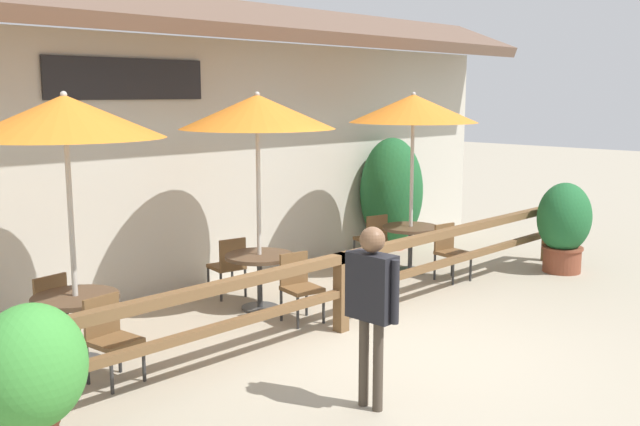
# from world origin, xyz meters

# --- Properties ---
(ground_plane) EXTENTS (60.00, 60.00, 0.00)m
(ground_plane) POSITION_xyz_m (0.00, 0.00, 0.00)
(ground_plane) COLOR #9E937F
(building_facade) EXTENTS (14.28, 1.49, 4.23)m
(building_facade) POSITION_xyz_m (-0.00, 4.10, 2.17)
(building_facade) COLOR #BCB7A8
(building_facade) RESTS_ON ground
(patio_railing) EXTENTS (10.40, 0.14, 0.95)m
(patio_railing) POSITION_xyz_m (0.00, 1.05, 0.70)
(patio_railing) COLOR brown
(patio_railing) RESTS_ON ground
(patio_umbrella_near) EXTENTS (1.99, 1.99, 2.84)m
(patio_umbrella_near) POSITION_xyz_m (-2.70, 2.31, 2.58)
(patio_umbrella_near) COLOR #B7B2A8
(patio_umbrella_near) RESTS_ON ground
(dining_table_near) EXTENTS (0.90, 0.90, 0.74)m
(dining_table_near) POSITION_xyz_m (-2.70, 2.31, 0.59)
(dining_table_near) COLOR #4C3826
(dining_table_near) RESTS_ON ground
(chair_near_streetside) EXTENTS (0.47, 0.47, 0.85)m
(chair_near_streetside) POSITION_xyz_m (-2.70, 1.63, 0.47)
(chair_near_streetside) COLOR brown
(chair_near_streetside) RESTS_ON ground
(chair_near_wallside) EXTENTS (0.48, 0.48, 0.85)m
(chair_near_wallside) POSITION_xyz_m (-2.73, 2.99, 0.47)
(chair_near_wallside) COLOR brown
(chair_near_wallside) RESTS_ON ground
(patio_umbrella_middle) EXTENTS (1.99, 1.99, 2.84)m
(patio_umbrella_middle) POSITION_xyz_m (-0.10, 2.42, 2.58)
(patio_umbrella_middle) COLOR #B7B2A8
(patio_umbrella_middle) RESTS_ON ground
(dining_table_middle) EXTENTS (0.90, 0.90, 0.74)m
(dining_table_middle) POSITION_xyz_m (-0.10, 2.42, 0.59)
(dining_table_middle) COLOR #4C3826
(dining_table_middle) RESTS_ON ground
(chair_middle_streetside) EXTENTS (0.49, 0.49, 0.85)m
(chair_middle_streetside) POSITION_xyz_m (-0.08, 1.69, 0.47)
(chair_middle_streetside) COLOR brown
(chair_middle_streetside) RESTS_ON ground
(chair_middle_wallside) EXTENTS (0.49, 0.49, 0.85)m
(chair_middle_wallside) POSITION_xyz_m (-0.05, 3.15, 0.47)
(chair_middle_wallside) COLOR brown
(chair_middle_wallside) RESTS_ON ground
(patio_umbrella_far) EXTENTS (1.99, 1.99, 2.84)m
(patio_umbrella_far) POSITION_xyz_m (2.88, 2.24, 2.58)
(patio_umbrella_far) COLOR #B7B2A8
(patio_umbrella_far) RESTS_ON ground
(dining_table_far) EXTENTS (0.90, 0.90, 0.74)m
(dining_table_far) POSITION_xyz_m (2.88, 2.24, 0.59)
(dining_table_far) COLOR #4C3826
(dining_table_far) RESTS_ON ground
(chair_far_streetside) EXTENTS (0.48, 0.48, 0.85)m
(chair_far_streetside) POSITION_xyz_m (2.91, 1.51, 0.47)
(chair_far_streetside) COLOR brown
(chair_far_streetside) RESTS_ON ground
(chair_far_wallside) EXTENTS (0.51, 0.51, 0.85)m
(chair_far_wallside) POSITION_xyz_m (2.81, 2.97, 0.47)
(chair_far_wallside) COLOR brown
(chair_far_wallside) RESTS_ON ground
(potted_plant_small_flowering) EXTENTS (0.91, 0.82, 1.43)m
(potted_plant_small_flowering) POSITION_xyz_m (4.58, 0.51, 0.77)
(potted_plant_small_flowering) COLOR brown
(potted_plant_small_flowering) RESTS_ON ground
(potted_plant_entrance_palm) EXTENTS (0.84, 0.76, 1.28)m
(potted_plant_entrance_palm) POSITION_xyz_m (-3.92, 0.57, 0.75)
(potted_plant_entrance_palm) COLOR brown
(potted_plant_entrance_palm) RESTS_ON ground
(potted_plant_corner_fern) EXTENTS (1.21, 1.09, 2.03)m
(potted_plant_corner_fern) POSITION_xyz_m (4.02, 3.55, 1.03)
(potted_plant_corner_fern) COLOR #9E4C33
(potted_plant_corner_fern) RESTS_ON ground
(pedestrian) EXTENTS (0.23, 0.59, 1.67)m
(pedestrian) POSITION_xyz_m (-1.36, -0.58, 1.07)
(pedestrian) COLOR #42382D
(pedestrian) RESTS_ON ground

